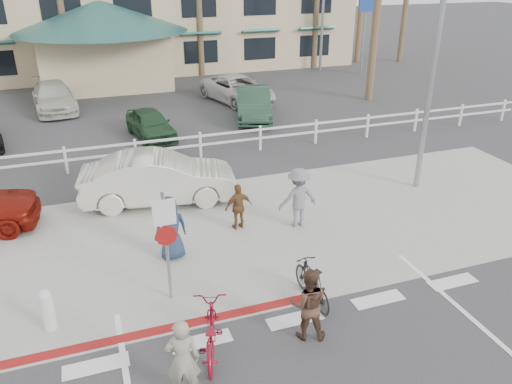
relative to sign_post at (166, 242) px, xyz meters
name	(u,v)px	position (x,y,z in m)	size (l,w,h in m)	color
ground	(307,338)	(2.30, -2.20, -1.45)	(140.00, 140.00, 0.00)	#333335
sidewalk_plaza	(239,232)	(2.30, 2.30, -1.44)	(22.00, 7.00, 0.01)	gray
cross_street	(204,178)	(2.30, 6.30, -1.45)	(40.00, 5.00, 0.01)	#333335
parking_lot	(158,108)	(2.30, 15.80, -1.45)	(50.00, 16.00, 0.01)	#333335
curb_red	(146,333)	(-0.70, -1.00, -1.44)	(7.00, 0.25, 0.02)	maroon
rail_fence	(203,145)	(2.80, 8.30, -0.95)	(29.40, 0.16, 1.00)	silver
sign_post	(166,242)	(0.00, 0.00, 0.00)	(0.50, 0.10, 2.90)	gray
bollard_0	(47,310)	(-2.50, -0.20, -0.97)	(0.26, 0.26, 0.95)	silver
streetlight_0	(436,47)	(8.80, 3.30, 3.05)	(0.60, 2.00, 9.00)	gray
info_sign	(364,30)	(16.30, 19.80, 1.35)	(1.20, 0.16, 5.60)	navy
bike_red	(210,331)	(0.41, -1.92, -0.96)	(0.64, 1.85, 0.97)	maroon
rider_red	(183,360)	(-0.28, -2.80, -0.65)	(0.58, 0.38, 1.60)	gray
bike_black	(312,283)	(2.89, -1.12, -0.97)	(0.45, 1.58, 0.95)	black
rider_black	(308,304)	(2.32, -2.12, -0.68)	(0.75, 0.59, 1.55)	#4B3124
pedestrian_a	(298,198)	(4.00, 2.16, -0.59)	(1.11, 0.64, 1.72)	slate
pedestrian_child	(239,207)	(2.39, 2.54, -0.78)	(0.78, 0.33, 1.34)	brown
pedestrian_b	(171,228)	(0.36, 1.65, -0.62)	(0.81, 0.53, 1.67)	#202F4B
car_white_sedan	(159,178)	(0.62, 4.98, -0.68)	(1.64, 4.70, 1.55)	beige
lot_car_2	(150,124)	(1.28, 11.27, -0.85)	(1.42, 3.53, 1.20)	#1D4124
lot_car_3	(254,103)	(6.30, 12.55, -0.73)	(1.52, 4.35, 1.43)	#203C2B
lot_car_4	(54,97)	(-2.59, 17.19, -0.78)	(1.88, 4.61, 1.34)	beige
lot_car_5	(237,89)	(6.48, 15.66, -0.77)	(2.24, 4.87, 1.35)	silver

